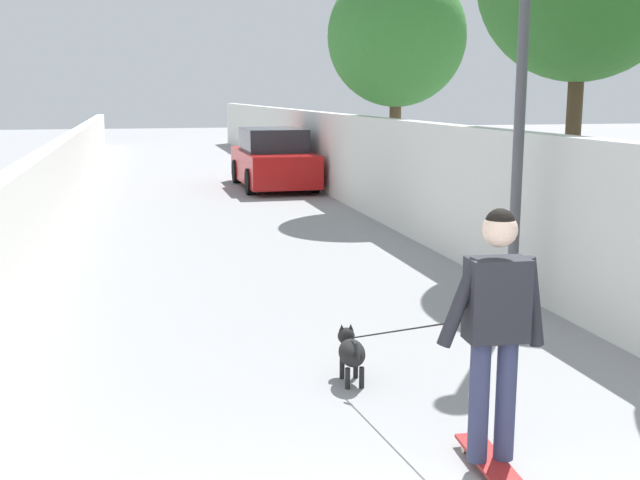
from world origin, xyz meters
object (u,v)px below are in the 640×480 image
(dog, at_px, (352,351))
(car_near, at_px, (273,160))
(lamp_post, at_px, (524,25))
(skateboard, at_px, (490,461))
(person_skateboarder, at_px, (496,316))
(tree_right_near, at_px, (397,37))

(dog, relative_size, car_near, 0.49)
(car_near, bearing_deg, lamp_post, -177.17)
(skateboard, relative_size, car_near, 0.20)
(lamp_post, height_order, car_near, lamp_post)
(skateboard, xyz_separation_m, person_skateboarder, (-0.00, 0.00, 0.98))
(dog, bearing_deg, lamp_post, -53.65)
(person_skateboarder, relative_size, dog, 0.81)
(tree_right_near, relative_size, skateboard, 6.18)
(tree_right_near, relative_size, lamp_post, 1.08)
(dog, bearing_deg, tree_right_near, -20.76)
(tree_right_near, distance_m, skateboard, 12.28)
(car_near, bearing_deg, skateboard, 175.12)
(tree_right_near, height_order, lamp_post, tree_right_near)
(tree_right_near, relative_size, car_near, 1.21)
(lamp_post, xyz_separation_m, dog, (-1.75, 2.38, -2.87))
(skateboard, bearing_deg, person_skateboarder, 165.96)
(person_skateboarder, relative_size, car_near, 0.40)
(tree_right_near, xyz_separation_m, person_skateboarder, (-11.33, 3.19, -2.52))
(skateboard, height_order, dog, dog)
(tree_right_near, bearing_deg, person_skateboarder, 164.28)
(skateboard, height_order, car_near, car_near)
(tree_right_near, distance_m, lamp_post, 7.95)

